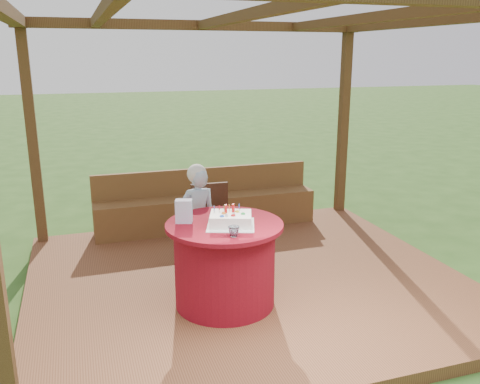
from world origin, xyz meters
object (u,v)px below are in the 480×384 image
table (225,263)px  drinking_glass (234,232)px  bench (207,209)px  elderly_woman (198,215)px  gift_bag (184,211)px  birthday_cake (231,219)px  chair (212,219)px

table → drinking_glass: drinking_glass is taller
drinking_glass → bench: bearing=80.8°
elderly_woman → gift_bag: size_ratio=5.44×
bench → birthday_cake: birthday_cake is taller
chair → drinking_glass: bearing=-97.6°
chair → elderly_woman: 0.28m
gift_bag → drinking_glass: 0.60m
table → elderly_woman: elderly_woman is taller
table → birthday_cake: (0.04, -0.08, 0.45)m
drinking_glass → chair: bearing=82.4°
bench → drinking_glass: drinking_glass is taller
table → drinking_glass: 0.58m
birthday_cake → bench: bearing=81.2°
gift_bag → elderly_woman: bearing=86.0°
bench → elderly_woman: (-0.42, -1.27, 0.33)m
elderly_woman → drinking_glass: 1.32m
elderly_woman → birthday_cake: 1.04m
elderly_woman → birthday_cake: size_ratio=2.19×
table → chair: (0.17, 1.09, 0.08)m
table → birthday_cake: bearing=-63.0°
table → bench: bearing=79.9°
birthday_cake → drinking_glass: (-0.06, -0.29, -0.01)m
bench → gift_bag: (-0.74, -2.07, 0.65)m
table → birthday_cake: 0.46m
chair → birthday_cake: (-0.13, -1.16, 0.38)m
table → elderly_woman: 0.95m
gift_bag → birthday_cake: bearing=-11.1°
birthday_cake → drinking_glass: 0.30m
birthday_cake → chair: bearing=83.6°
bench → chair: chair is taller
bench → gift_bag: gift_bag is taller
drinking_glass → table: bearing=86.3°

